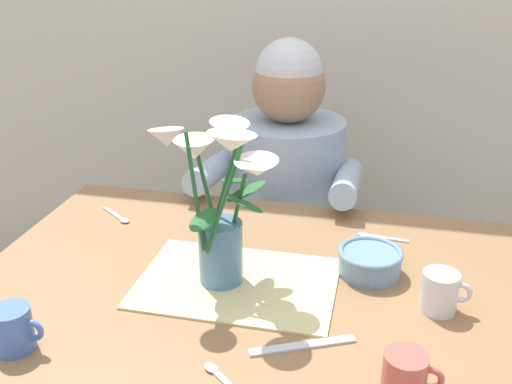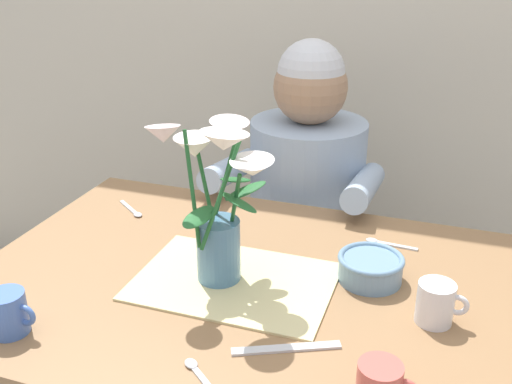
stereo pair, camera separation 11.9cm
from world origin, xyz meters
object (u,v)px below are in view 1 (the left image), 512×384
Objects in this scene: seated_person at (285,225)px; flower_vase at (220,201)px; tea_cup at (440,292)px; coffee_cup at (13,329)px; ceramic_mug at (405,377)px; ceramic_bowl at (370,261)px; dinner_knife at (303,346)px.

flower_vase is (-0.02, -0.63, 0.36)m from seated_person.
tea_cup and coffee_cup have the same top height.
tea_cup is (0.41, -0.63, 0.22)m from seated_person.
seated_person reaches higher than ceramic_mug.
flower_vase is at bearing -90.99° from seated_person.
coffee_cup is (-0.58, -0.38, 0.01)m from ceramic_bowl.
seated_person is at bearing 117.09° from ceramic_bowl.
seated_person is 12.20× the size of tea_cup.
flower_vase reaches higher than tea_cup.
flower_vase is 3.72× the size of tea_cup.
flower_vase is 0.34m from ceramic_bowl.
flower_vase is 0.45m from tea_cup.
coffee_cup is (-0.29, -0.28, -0.14)m from flower_vase.
seated_person is 0.78m from tea_cup.
seated_person is at bearing 111.03° from ceramic_mug.
dinner_knife is at bearing 13.35° from coffee_cup.
ceramic_mug is 0.26m from tea_cup.
coffee_cup is (-0.71, -0.28, 0.00)m from tea_cup.
coffee_cup is at bearing 167.98° from dinner_knife.
seated_person is 0.99m from coffee_cup.
seated_person reaches higher than ceramic_bowl.
tea_cup reaches higher than dinner_knife.
dinner_knife is (0.19, -0.17, -0.18)m from flower_vase.
ceramic_mug is 1.00× the size of tea_cup.
ceramic_bowl is (0.27, -0.53, 0.21)m from seated_person.
ceramic_mug is 1.00× the size of coffee_cup.
ceramic_mug is at bearing -78.88° from ceramic_bowl.
flower_vase reaches higher than coffee_cup.
flower_vase is at bearing 144.99° from ceramic_mug.
ceramic_mug is at bearing -68.21° from seated_person.
seated_person is 0.73m from flower_vase.
dinner_knife is (0.17, -0.80, 0.18)m from seated_person.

